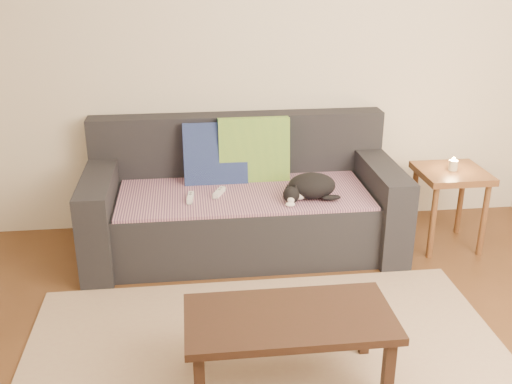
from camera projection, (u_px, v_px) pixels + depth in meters
back_wall at (235, 50)px, 4.17m from camera, size 4.50×0.04×2.60m
sofa at (242, 205)px, 4.14m from camera, size 2.10×0.94×0.87m
throw_blanket at (244, 194)px, 4.01m from camera, size 1.66×0.74×0.02m
cushion_navy at (215, 154)px, 4.16m from camera, size 0.44×0.21×0.45m
cushion_green at (254, 153)px, 4.19m from camera, size 0.49×0.18×0.50m
cat at (310, 187)px, 3.88m from camera, size 0.38×0.28×0.16m
wii_remote_a at (190, 197)px, 3.88m from camera, size 0.05×0.15×0.03m
wii_remote_b at (219, 192)px, 3.97m from camera, size 0.09×0.15×0.03m
side_table at (451, 184)px, 4.10m from camera, size 0.45×0.45×0.56m
candle at (453, 165)px, 4.05m from camera, size 0.06×0.06×0.09m
rug at (271, 374)px, 2.94m from camera, size 2.50×1.80×0.01m
coffee_table at (289, 324)px, 2.76m from camera, size 0.97×0.48×0.39m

